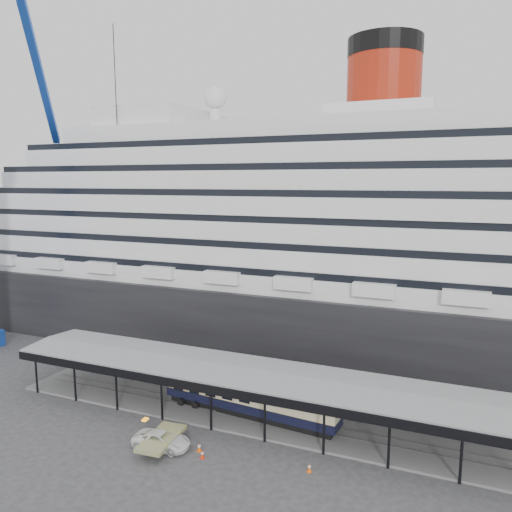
{
  "coord_description": "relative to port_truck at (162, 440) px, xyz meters",
  "views": [
    {
      "loc": [
        19.37,
        -40.51,
        24.74
      ],
      "look_at": [
        -0.99,
        8.0,
        16.78
      ],
      "focal_mm": 35.0,
      "sensor_mm": 36.0,
      "label": 1
    }
  ],
  "objects": [
    {
      "name": "traffic_cone_right",
      "position": [
        13.86,
        1.59,
        -0.36
      ],
      "size": [
        0.54,
        0.54,
        0.81
      ],
      "rotation": [
        0.0,
        0.0,
        -0.36
      ],
      "color": "#F35B0D",
      "rests_on": "ground"
    },
    {
      "name": "port_truck",
      "position": [
        0.0,
        0.0,
        0.0
      ],
      "size": [
        5.66,
        2.97,
        1.52
      ],
      "primitive_type": "imported",
      "rotation": [
        0.0,
        0.0,
        1.65
      ],
      "color": "white",
      "rests_on": "ground"
    },
    {
      "name": "traffic_cone_left",
      "position": [
        3.52,
        0.82,
        -0.34
      ],
      "size": [
        0.44,
        0.44,
        0.85
      ],
      "rotation": [
        0.0,
        0.0,
        -0.02
      ],
      "color": "#EE5A0D",
      "rests_on": "ground"
    },
    {
      "name": "ground",
      "position": [
        5.56,
        3.89,
        -0.76
      ],
      "size": [
        200.0,
        200.0,
        0.0
      ],
      "primitive_type": "plane",
      "color": "#313133",
      "rests_on": "ground"
    },
    {
      "name": "platform_canopy",
      "position": [
        5.56,
        8.89,
        1.6
      ],
      "size": [
        56.0,
        9.18,
        5.3
      ],
      "color": "slate",
      "rests_on": "ground"
    },
    {
      "name": "cruise_ship",
      "position": [
        5.61,
        35.89,
        17.59
      ],
      "size": [
        130.0,
        30.0,
        43.9
      ],
      "color": "black",
      "rests_on": "ground"
    },
    {
      "name": "pullman_carriage",
      "position": [
        5.06,
        8.89,
        1.62
      ],
      "size": [
        19.87,
        4.27,
        19.36
      ],
      "rotation": [
        0.0,
        0.0,
        -0.09
      ],
      "color": "black",
      "rests_on": "ground"
    },
    {
      "name": "traffic_cone_mid",
      "position": [
        4.35,
        -0.09,
        -0.36
      ],
      "size": [
        0.53,
        0.53,
        0.8
      ],
      "rotation": [
        0.0,
        0.0,
        -0.37
      ],
      "color": "red",
      "rests_on": "ground"
    }
  ]
}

